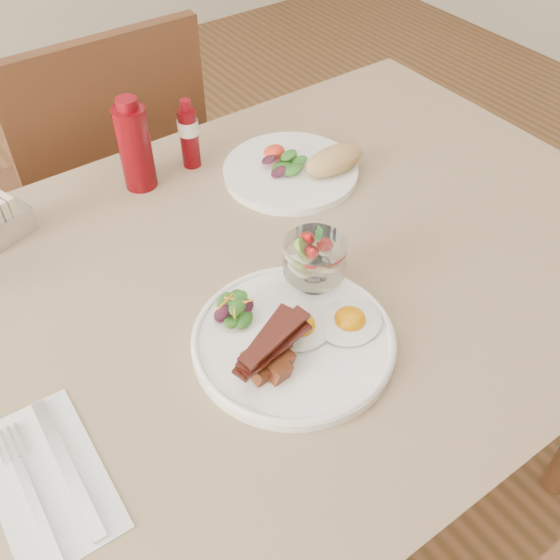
{
  "coord_description": "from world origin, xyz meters",
  "views": [
    {
      "loc": [
        -0.38,
        -0.57,
        1.42
      ],
      "look_at": [
        -0.02,
        -0.08,
        0.82
      ],
      "focal_mm": 40.0,
      "sensor_mm": 36.0,
      "label": 1
    }
  ],
  "objects_px": {
    "table": "(264,314)",
    "second_plate": "(301,167)",
    "ketchup_bottle": "(135,147)",
    "hot_sauce_bottle": "(189,135)",
    "main_plate": "(293,341)",
    "fruit_cup": "(315,258)",
    "sugar_caddy": "(4,222)",
    "chair_far": "(110,186)"
  },
  "relations": [
    {
      "from": "main_plate",
      "to": "ketchup_bottle",
      "type": "relative_size",
      "value": 1.65
    },
    {
      "from": "chair_far",
      "to": "hot_sauce_bottle",
      "type": "bearing_deg",
      "value": -79.99
    },
    {
      "from": "main_plate",
      "to": "second_plate",
      "type": "bearing_deg",
      "value": 51.89
    },
    {
      "from": "table",
      "to": "chair_far",
      "type": "height_order",
      "value": "chair_far"
    },
    {
      "from": "table",
      "to": "second_plate",
      "type": "xyz_separation_m",
      "value": [
        0.21,
        0.18,
        0.11
      ]
    },
    {
      "from": "second_plate",
      "to": "ketchup_bottle",
      "type": "xyz_separation_m",
      "value": [
        -0.25,
        0.14,
        0.06
      ]
    },
    {
      "from": "table",
      "to": "ketchup_bottle",
      "type": "distance_m",
      "value": 0.37
    },
    {
      "from": "second_plate",
      "to": "ketchup_bottle",
      "type": "bearing_deg",
      "value": 150.48
    },
    {
      "from": "main_plate",
      "to": "ketchup_bottle",
      "type": "height_order",
      "value": "ketchup_bottle"
    },
    {
      "from": "hot_sauce_bottle",
      "to": "fruit_cup",
      "type": "bearing_deg",
      "value": -92.44
    },
    {
      "from": "main_plate",
      "to": "sugar_caddy",
      "type": "xyz_separation_m",
      "value": [
        -0.25,
        0.45,
        0.02
      ]
    },
    {
      "from": "table",
      "to": "fruit_cup",
      "type": "distance_m",
      "value": 0.18
    },
    {
      "from": "chair_far",
      "to": "sugar_caddy",
      "type": "bearing_deg",
      "value": -129.75
    },
    {
      "from": "fruit_cup",
      "to": "hot_sauce_bottle",
      "type": "height_order",
      "value": "hot_sauce_bottle"
    },
    {
      "from": "table",
      "to": "chair_far",
      "type": "xyz_separation_m",
      "value": [
        0.0,
        0.66,
        -0.14
      ]
    },
    {
      "from": "ketchup_bottle",
      "to": "hot_sauce_bottle",
      "type": "bearing_deg",
      "value": 1.4
    },
    {
      "from": "second_plate",
      "to": "sugar_caddy",
      "type": "distance_m",
      "value": 0.51
    },
    {
      "from": "table",
      "to": "hot_sauce_bottle",
      "type": "bearing_deg",
      "value": 79.55
    },
    {
      "from": "sugar_caddy",
      "to": "second_plate",
      "type": "bearing_deg",
      "value": -33.35
    },
    {
      "from": "ketchup_bottle",
      "to": "second_plate",
      "type": "bearing_deg",
      "value": -29.52
    },
    {
      "from": "table",
      "to": "second_plate",
      "type": "bearing_deg",
      "value": 41.17
    },
    {
      "from": "main_plate",
      "to": "fruit_cup",
      "type": "distance_m",
      "value": 0.12
    },
    {
      "from": "table",
      "to": "main_plate",
      "type": "relative_size",
      "value": 4.75
    },
    {
      "from": "ketchup_bottle",
      "to": "sugar_caddy",
      "type": "relative_size",
      "value": 1.85
    },
    {
      "from": "second_plate",
      "to": "hot_sauce_bottle",
      "type": "distance_m",
      "value": 0.21
    },
    {
      "from": "hot_sauce_bottle",
      "to": "chair_far",
      "type": "bearing_deg",
      "value": 100.01
    },
    {
      "from": "chair_far",
      "to": "hot_sauce_bottle",
      "type": "distance_m",
      "value": 0.45
    },
    {
      "from": "chair_far",
      "to": "fruit_cup",
      "type": "relative_size",
      "value": 10.07
    },
    {
      "from": "chair_far",
      "to": "hot_sauce_bottle",
      "type": "height_order",
      "value": "chair_far"
    },
    {
      "from": "main_plate",
      "to": "second_plate",
      "type": "relative_size",
      "value": 1.12
    },
    {
      "from": "main_plate",
      "to": "chair_far",
      "type": "bearing_deg",
      "value": 86.93
    },
    {
      "from": "sugar_caddy",
      "to": "hot_sauce_bottle",
      "type": "bearing_deg",
      "value": -16.55
    },
    {
      "from": "main_plate",
      "to": "fruit_cup",
      "type": "height_order",
      "value": "fruit_cup"
    },
    {
      "from": "second_plate",
      "to": "ketchup_bottle",
      "type": "distance_m",
      "value": 0.3
    },
    {
      "from": "table",
      "to": "fruit_cup",
      "type": "relative_size",
      "value": 14.41
    },
    {
      "from": "second_plate",
      "to": "sugar_caddy",
      "type": "height_order",
      "value": "sugar_caddy"
    },
    {
      "from": "hot_sauce_bottle",
      "to": "sugar_caddy",
      "type": "distance_m",
      "value": 0.35
    },
    {
      "from": "chair_far",
      "to": "ketchup_bottle",
      "type": "relative_size",
      "value": 5.47
    },
    {
      "from": "table",
      "to": "sugar_caddy",
      "type": "bearing_deg",
      "value": 132.33
    },
    {
      "from": "chair_far",
      "to": "fruit_cup",
      "type": "distance_m",
      "value": 0.79
    },
    {
      "from": "fruit_cup",
      "to": "sugar_caddy",
      "type": "relative_size",
      "value": 1.0
    },
    {
      "from": "chair_far",
      "to": "second_plate",
      "type": "height_order",
      "value": "chair_far"
    }
  ]
}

